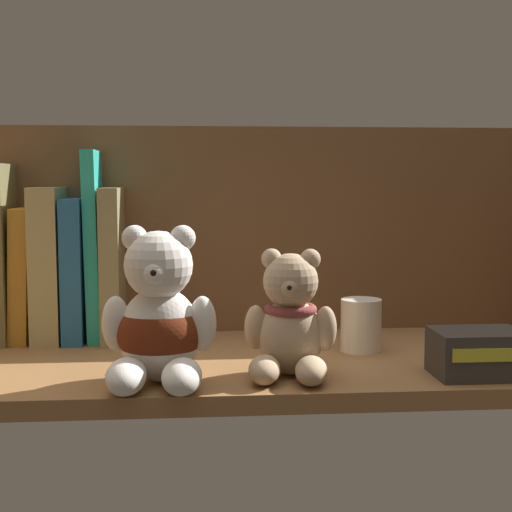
{
  "coord_description": "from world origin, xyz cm",
  "views": [
    {
      "loc": [
        -6.79,
        -82.0,
        22.13
      ],
      "look_at": [
        0.08,
        0.0,
        13.65
      ],
      "focal_mm": 51.43,
      "sensor_mm": 36.0,
      "label": 1
    }
  ],
  "objects": [
    {
      "name": "book_3",
      "position": [
        -28.2,
        12.07,
        10.36
      ],
      "size": [
        2.8,
        9.39,
        16.78
      ],
      "primitive_type": "cube",
      "rotation": [
        0.0,
        0.03,
        0.0
      ],
      "color": "#AC7726",
      "rests_on": "shelf_board"
    },
    {
      "name": "book_5",
      "position": [
        -21.77,
        12.07,
        10.96
      ],
      "size": [
        2.52,
        11.17,
        17.92
      ],
      "primitive_type": "cube",
      "color": "#236099",
      "rests_on": "shelf_board"
    },
    {
      "name": "book_7",
      "position": [
        -17.13,
        12.07,
        11.63
      ],
      "size": [
        2.37,
        12.13,
        19.26
      ],
      "primitive_type": "cube",
      "color": "#8B8359",
      "rests_on": "shelf_board"
    },
    {
      "name": "teddy_bear_larger",
      "position": [
        -10.41,
        -9.84,
        8.2
      ],
      "size": [
        11.59,
        12.18,
        15.77
      ],
      "color": "white",
      "rests_on": "shelf_board"
    },
    {
      "name": "pillar_candle",
      "position": [
        12.75,
        2.11,
        5.1
      ],
      "size": [
        4.8,
        4.8,
        6.21
      ],
      "primitive_type": "cylinder",
      "color": "silver",
      "rests_on": "shelf_board"
    },
    {
      "name": "shelf_board",
      "position": [
        0.0,
        0.0,
        1.0
      ],
      "size": [
        78.85,
        29.97,
        2.0
      ],
      "primitive_type": "cube",
      "color": "olive",
      "rests_on": "ground"
    },
    {
      "name": "small_product_box",
      "position": [
        22.25,
        -9.98,
        4.39
      ],
      "size": [
        9.16,
        6.66,
        4.77
      ],
      "color": "#38332D",
      "rests_on": "shelf_board"
    },
    {
      "name": "teddy_bear_smaller",
      "position": [
        2.92,
        -8.42,
        7.63
      ],
      "size": [
        9.78,
        10.14,
        13.19
      ],
      "color": "tan",
      "rests_on": "shelf_board"
    },
    {
      "name": "book_6",
      "position": [
        -19.41,
        12.07,
        13.93
      ],
      "size": [
        2.0,
        9.58,
        23.89
      ],
      "primitive_type": "cube",
      "rotation": [
        0.0,
        -0.02,
        0.0
      ],
      "color": "#2BB7A7",
      "rests_on": "shelf_board"
    },
    {
      "name": "book_4",
      "position": [
        -25.05,
        12.07,
        11.64
      ],
      "size": [
        3.49,
        11.1,
        19.28
      ],
      "primitive_type": "cube",
      "color": "tan",
      "rests_on": "shelf_board"
    },
    {
      "name": "shelf_back_panel",
      "position": [
        0.0,
        15.59,
        14.61
      ],
      "size": [
        81.25,
        1.2,
        29.22
      ],
      "primitive_type": "cube",
      "color": "brown",
      "rests_on": "ground"
    },
    {
      "name": "book_2",
      "position": [
        -31.01,
        12.07,
        13.09
      ],
      "size": [
        2.81,
        10.85,
        22.19
      ],
      "primitive_type": "cube",
      "color": "brown",
      "rests_on": "shelf_board"
    }
  ]
}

